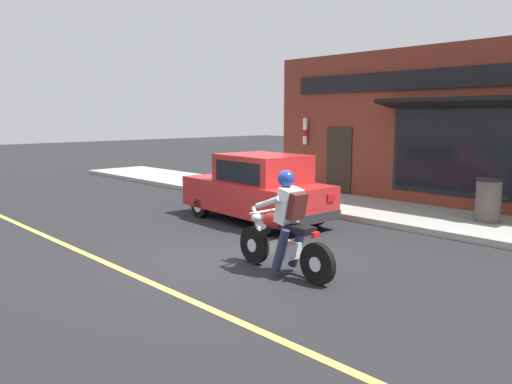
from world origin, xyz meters
name	(u,v)px	position (x,y,z in m)	size (l,w,h in m)	color
ground_plane	(237,257)	(0.00, 0.00, 0.00)	(80.00, 80.00, 0.00)	black
sidewalk_curb	(303,199)	(5.20, 3.00, 0.07)	(2.60, 22.00, 0.14)	#9E9B93
lane_stripe	(63,244)	(-1.80, 3.00, 0.00)	(0.12, 19.80, 0.01)	#D1C64C
storefront_building	(434,128)	(6.73, -0.09, 2.11)	(1.25, 10.12, 4.20)	maroon
motorcycle_with_rider	(285,231)	(-0.05, -1.19, 0.68)	(0.57, 2.02, 1.62)	black
car_hatchback	(257,189)	(2.30, 1.89, 0.77)	(1.90, 3.89, 1.57)	black
trash_bin	(488,199)	(5.47, -2.05, 0.64)	(0.56, 0.56, 0.98)	#514C47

